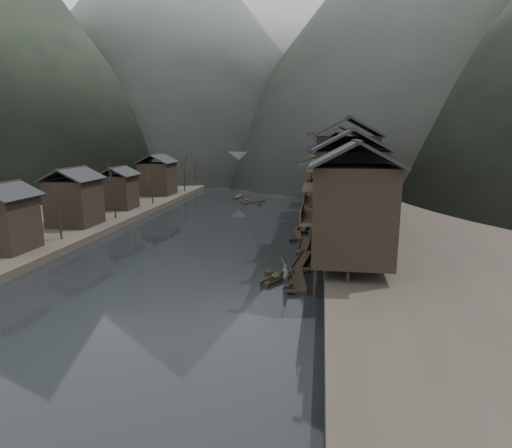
# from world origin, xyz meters

# --- Properties ---
(water) EXTENTS (300.00, 300.00, 0.00)m
(water) POSITION_xyz_m (0.00, 0.00, 0.00)
(water) COLOR black
(water) RESTS_ON ground
(right_bank) EXTENTS (40.00, 200.00, 1.80)m
(right_bank) POSITION_xyz_m (35.00, 40.00, 0.90)
(right_bank) COLOR #2D2823
(right_bank) RESTS_ON ground
(left_bank) EXTENTS (40.00, 200.00, 1.20)m
(left_bank) POSITION_xyz_m (-35.00, 40.00, 0.60)
(left_bank) COLOR #2D2823
(left_bank) RESTS_ON ground
(stilt_houses) EXTENTS (9.00, 67.60, 16.04)m
(stilt_houses) POSITION_xyz_m (17.28, 19.12, 9.03)
(stilt_houses) COLOR black
(stilt_houses) RESTS_ON ground
(left_houses) EXTENTS (8.10, 53.20, 8.73)m
(left_houses) POSITION_xyz_m (-20.50, 20.12, 5.66)
(left_houses) COLOR black
(left_houses) RESTS_ON left_bank
(bare_trees) EXTENTS (3.87, 73.62, 7.74)m
(bare_trees) POSITION_xyz_m (-17.00, 21.96, 6.45)
(bare_trees) COLOR black
(bare_trees) RESTS_ON left_bank
(moored_sampans) EXTENTS (3.31, 67.03, 0.47)m
(moored_sampans) POSITION_xyz_m (12.07, 23.78, 0.20)
(moored_sampans) COLOR black
(moored_sampans) RESTS_ON water
(midriver_boats) EXTENTS (7.31, 12.67, 0.45)m
(midriver_boats) POSITION_xyz_m (-1.37, 43.16, 0.20)
(midriver_boats) COLOR black
(midriver_boats) RESTS_ON water
(stone_bridge) EXTENTS (40.00, 6.00, 9.00)m
(stone_bridge) POSITION_xyz_m (-0.00, 72.00, 5.11)
(stone_bridge) COLOR #4C4C4F
(stone_bridge) RESTS_ON ground
(hills) EXTENTS (320.00, 380.00, 117.75)m
(hills) POSITION_xyz_m (5.81, 167.45, 54.96)
(hills) COLOR black
(hills) RESTS_ON ground
(hero_sampan) EXTENTS (3.13, 4.37, 0.43)m
(hero_sampan) POSITION_xyz_m (10.57, -6.64, 0.20)
(hero_sampan) COLOR black
(hero_sampan) RESTS_ON water
(cargo_heap) EXTENTS (1.02, 1.34, 0.61)m
(cargo_heap) POSITION_xyz_m (10.45, -6.45, 0.74)
(cargo_heap) COLOR black
(cargo_heap) RESTS_ON hero_sampan
(boatman) EXTENTS (0.81, 0.75, 1.86)m
(boatman) POSITION_xyz_m (11.42, -8.02, 1.36)
(boatman) COLOR #4E4E50
(boatman) RESTS_ON hero_sampan
(bamboo_pole) EXTENTS (1.15, 1.62, 3.41)m
(bamboo_pole) POSITION_xyz_m (11.62, -8.02, 4.00)
(bamboo_pole) COLOR #8C7A51
(bamboo_pole) RESTS_ON boatman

